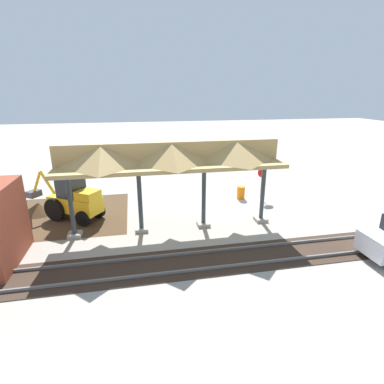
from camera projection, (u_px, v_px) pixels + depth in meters
The scene contains 8 objects.
ground_plane at pixel (217, 201), 21.19m from camera, with size 120.00×120.00×0.00m, color #9E998E.
dirt_work_zone at pixel (58, 216), 18.74m from camera, with size 8.55×7.00×0.01m, color #4C3823.
platform_canopy at pixel (172, 156), 15.72m from camera, with size 11.81×3.20×4.90m.
rail_tracks at pixel (260, 255), 14.19m from camera, with size 60.00×2.58×0.15m.
stop_sign at pixel (262, 176), 21.28m from camera, with size 0.74×0.23×2.35m.
backhoe at pixel (73, 199), 17.98m from camera, with size 5.03×3.95×2.82m.
dirt_mound at pixel (39, 213), 19.16m from camera, with size 4.15×4.15×1.33m, color #4C3823.
traffic_barrel at pixel (241, 192), 21.65m from camera, with size 0.56×0.56×0.90m, color orange.
Camera 1 is at (5.60, 19.15, 7.38)m, focal length 28.00 mm.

